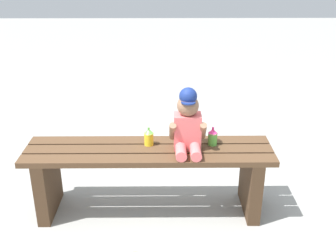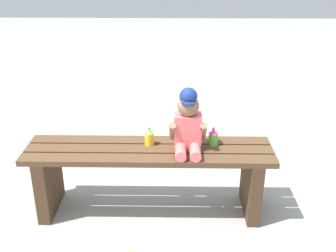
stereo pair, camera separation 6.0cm
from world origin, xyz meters
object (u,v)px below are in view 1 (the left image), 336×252
(sippy_cup_right, at_px, (213,136))
(park_bench, at_px, (149,169))
(child_figure, at_px, (188,123))
(sippy_cup_left, at_px, (148,137))

(sippy_cup_right, bearing_deg, park_bench, -172.54)
(child_figure, height_order, sippy_cup_right, child_figure)
(sippy_cup_right, bearing_deg, sippy_cup_left, 180.00)
(child_figure, bearing_deg, sippy_cup_left, 166.94)
(sippy_cup_left, bearing_deg, sippy_cup_right, 0.00)
(park_bench, height_order, child_figure, child_figure)
(sippy_cup_left, xyz_separation_m, sippy_cup_right, (0.42, 0.00, 0.00))
(child_figure, relative_size, sippy_cup_left, 3.26)
(park_bench, xyz_separation_m, sippy_cup_left, (-0.00, 0.05, 0.21))
(child_figure, height_order, sippy_cup_left, child_figure)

